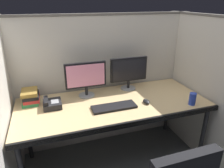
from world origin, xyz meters
name	(u,v)px	position (x,y,z in m)	size (l,w,h in m)	color
cubicle_partition_rear	(102,82)	(0.00, 0.74, 0.79)	(2.21, 0.06, 1.57)	beige
cubicle_partition_left	(3,120)	(-0.99, 0.20, 0.79)	(0.06, 1.41, 1.57)	beige
cubicle_partition_right	(202,89)	(0.99, 0.20, 0.79)	(0.06, 1.41, 1.57)	beige
desk	(114,107)	(0.00, 0.29, 0.69)	(1.90, 0.80, 0.74)	tan
monitor_left	(86,77)	(-0.23, 0.53, 0.96)	(0.43, 0.17, 0.37)	gray
monitor_right	(129,71)	(0.27, 0.57, 0.96)	(0.43, 0.17, 0.37)	gray
keyboard_main	(114,107)	(-0.03, 0.19, 0.75)	(0.43, 0.15, 0.02)	black
computer_mouse	(146,102)	(0.31, 0.18, 0.76)	(0.06, 0.10, 0.04)	black
soda_can	(192,99)	(0.72, 0.01, 0.80)	(0.07, 0.07, 0.12)	#263FB2
book_stack	(31,97)	(-0.79, 0.55, 0.81)	(0.16, 0.22, 0.13)	#26723F
desk_phone	(52,104)	(-0.60, 0.40, 0.77)	(0.17, 0.19, 0.09)	black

